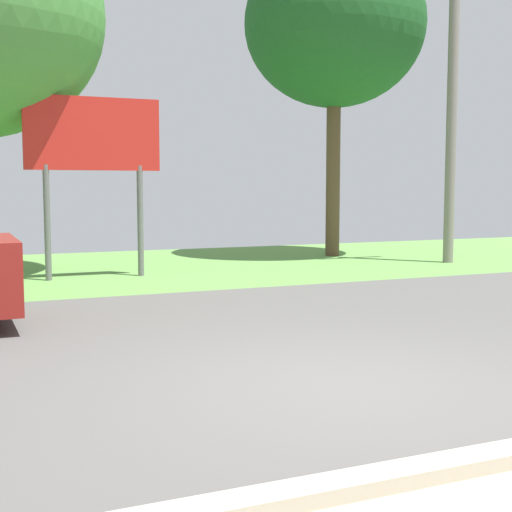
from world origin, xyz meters
name	(u,v)px	position (x,y,z in m)	size (l,w,h in m)	color
ground_plane	(227,330)	(0.00, 2.95, -0.05)	(40.00, 22.00, 0.20)	#565451
utility_pole	(452,100)	(7.56, 8.06, 3.79)	(1.80, 0.24, 7.22)	gray
roadside_billboard	(93,147)	(-0.62, 8.47, 2.55)	(2.60, 0.12, 3.50)	slate
tree_left_far	(335,25)	(5.89, 10.62, 5.84)	(4.56, 4.56, 7.94)	brown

